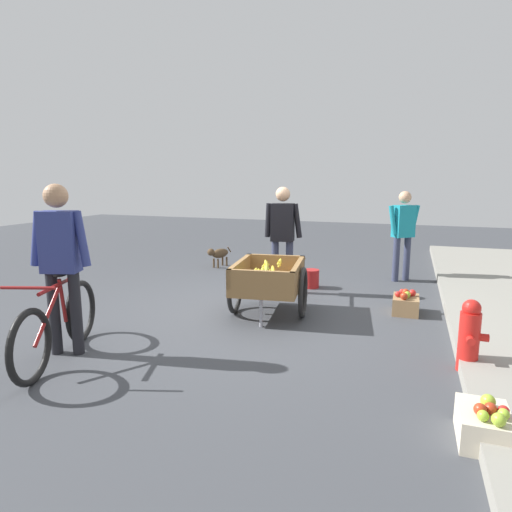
{
  "coord_description": "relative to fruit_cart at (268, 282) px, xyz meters",
  "views": [
    {
      "loc": [
        5.18,
        1.95,
        1.74
      ],
      "look_at": [
        0.03,
        0.12,
        0.75
      ],
      "focal_mm": 30.55,
      "sensor_mm": 36.0,
      "label": 1
    }
  ],
  "objects": [
    {
      "name": "apple_crate",
      "position": [
        -0.66,
        1.66,
        -0.31
      ],
      "size": [
        0.44,
        0.32,
        0.31
      ],
      "color": "#99754C",
      "rests_on": "ground"
    },
    {
      "name": "vendor_person",
      "position": [
        -1.14,
        -0.15,
        0.52
      ],
      "size": [
        0.24,
        0.56,
        1.6
      ],
      "color": "#333851",
      "rests_on": "ground"
    },
    {
      "name": "mixed_fruit_crate",
      "position": [
        2.12,
        2.19,
        -0.31
      ],
      "size": [
        0.44,
        0.32,
        0.32
      ],
      "color": "beige",
      "rests_on": "ground"
    },
    {
      "name": "ground_plane",
      "position": [
        -0.07,
        -0.3,
        -0.44
      ],
      "size": [
        24.0,
        24.0,
        0.0
      ],
      "primitive_type": "plane",
      "color": "#3D3F44"
    },
    {
      "name": "dog",
      "position": [
        -2.56,
        -1.84,
        -0.17
      ],
      "size": [
        0.65,
        0.3,
        0.4
      ],
      "color": "#4C3823",
      "rests_on": "ground"
    },
    {
      "name": "plastic_bucket",
      "position": [
        -1.57,
        0.21,
        -0.29
      ],
      "size": [
        0.26,
        0.26,
        0.29
      ],
      "primitive_type": "cylinder",
      "color": "#B21E1E",
      "rests_on": "ground"
    },
    {
      "name": "bystander_person",
      "position": [
        -2.55,
        1.55,
        0.46
      ],
      "size": [
        0.37,
        0.49,
        1.52
      ],
      "color": "#333851",
      "rests_on": "ground"
    },
    {
      "name": "fire_hydrant",
      "position": [
        0.96,
        2.22,
        -0.1
      ],
      "size": [
        0.25,
        0.25,
        0.67
      ],
      "color": "red",
      "rests_on": "ground"
    },
    {
      "name": "fruit_cart",
      "position": [
        0.0,
        0.0,
        0.0
      ],
      "size": [
        1.73,
        1.01,
        0.73
      ],
      "color": "olive",
      "rests_on": "ground"
    },
    {
      "name": "cyclist_person",
      "position": [
        1.85,
        -1.51,
        0.58
      ],
      "size": [
        0.29,
        0.59,
        1.68
      ],
      "color": "black",
      "rests_on": "ground"
    },
    {
      "name": "bicycle",
      "position": [
        2.0,
        -1.46,
        -0.08
      ],
      "size": [
        1.6,
        0.64,
        0.85
      ],
      "color": "black",
      "rests_on": "ground"
    }
  ]
}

